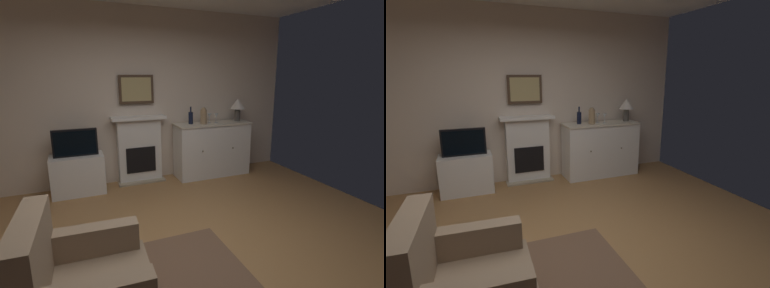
# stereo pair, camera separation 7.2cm
# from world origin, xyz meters

# --- Properties ---
(ground_plane) EXTENTS (5.60, 5.00, 0.10)m
(ground_plane) POSITION_xyz_m (0.00, 0.00, -0.05)
(ground_plane) COLOR #9E7042
(ground_plane) RESTS_ON ground
(wall_rear) EXTENTS (5.60, 0.06, 2.78)m
(wall_rear) POSITION_xyz_m (0.00, 2.47, 1.39)
(wall_rear) COLOR beige
(wall_rear) RESTS_ON ground_plane
(fireplace_unit) EXTENTS (0.87, 0.30, 1.10)m
(fireplace_unit) POSITION_xyz_m (0.05, 2.34, 0.55)
(fireplace_unit) COLOR white
(fireplace_unit) RESTS_ON ground_plane
(framed_picture) EXTENTS (0.55, 0.04, 0.45)m
(framed_picture) POSITION_xyz_m (0.05, 2.39, 1.52)
(framed_picture) COLOR #473323
(sideboard_cabinet) EXTENTS (1.33, 0.49, 0.94)m
(sideboard_cabinet) POSITION_xyz_m (1.30, 2.16, 0.47)
(sideboard_cabinet) COLOR white
(sideboard_cabinet) RESTS_ON ground_plane
(table_lamp) EXTENTS (0.26, 0.26, 0.40)m
(table_lamp) POSITION_xyz_m (1.80, 2.16, 1.22)
(table_lamp) COLOR #4C4742
(table_lamp) RESTS_ON sideboard_cabinet
(wine_bottle) EXTENTS (0.08, 0.08, 0.29)m
(wine_bottle) POSITION_xyz_m (0.91, 2.21, 1.05)
(wine_bottle) COLOR black
(wine_bottle) RESTS_ON sideboard_cabinet
(wine_glass_left) EXTENTS (0.07, 0.07, 0.16)m
(wine_glass_left) POSITION_xyz_m (1.24, 2.16, 1.06)
(wine_glass_left) COLOR silver
(wine_glass_left) RESTS_ON sideboard_cabinet
(wine_glass_center) EXTENTS (0.07, 0.07, 0.16)m
(wine_glass_center) POSITION_xyz_m (1.35, 2.12, 1.06)
(wine_glass_center) COLOR silver
(wine_glass_center) RESTS_ON sideboard_cabinet
(vase_decorative) EXTENTS (0.11, 0.11, 0.28)m
(vase_decorative) POSITION_xyz_m (1.11, 2.11, 1.08)
(vase_decorative) COLOR #9E7F5B
(vase_decorative) RESTS_ON sideboard_cabinet
(tv_cabinet) EXTENTS (0.75, 0.42, 0.59)m
(tv_cabinet) POSITION_xyz_m (-0.92, 2.18, 0.29)
(tv_cabinet) COLOR white
(tv_cabinet) RESTS_ON ground_plane
(tv_set) EXTENTS (0.62, 0.07, 0.40)m
(tv_set) POSITION_xyz_m (-0.92, 2.16, 0.79)
(tv_set) COLOR black
(tv_set) RESTS_ON tv_cabinet
(armchair) EXTENTS (0.85, 0.82, 0.92)m
(armchair) POSITION_xyz_m (-0.97, -0.47, 0.38)
(armchair) COLOR #8C7259
(armchair) RESTS_ON ground_plane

